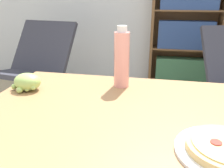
{
  "coord_description": "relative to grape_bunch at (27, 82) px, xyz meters",
  "views": [
    {
      "loc": [
        0.02,
        -0.72,
        1.15
      ],
      "look_at": [
        -0.15,
        0.15,
        0.82
      ],
      "focal_mm": 38.0,
      "sensor_mm": 36.0,
      "label": 1
    }
  ],
  "objects": [
    {
      "name": "drink_bottle",
      "position": [
        0.4,
        0.13,
        0.09
      ],
      "size": [
        0.07,
        0.07,
        0.27
      ],
      "color": "pink",
      "rests_on": "dining_table"
    },
    {
      "name": "bookshelf",
      "position": [
        0.88,
        2.3,
        -0.1
      ],
      "size": [
        0.87,
        0.26,
        1.48
      ],
      "color": "brown",
      "rests_on": "ground_plane"
    },
    {
      "name": "dining_table",
      "position": [
        0.46,
        -0.15,
        -0.15
      ],
      "size": [
        1.12,
        0.82,
        0.76
      ],
      "color": "#A37549",
      "rests_on": "ground_plane"
    },
    {
      "name": "grape_bunch",
      "position": [
        0.0,
        0.0,
        0.0
      ],
      "size": [
        0.13,
        0.1,
        0.08
      ],
      "color": "#A8CC66",
      "rests_on": "dining_table"
    },
    {
      "name": "lounge_chair_near",
      "position": [
        -0.75,
        1.41,
        -0.51
      ],
      "size": [
        0.79,
        0.86,
        0.88
      ],
      "rotation": [
        0.0,
        0.0,
        -0.16
      ],
      "color": "black",
      "rests_on": "ground_plane"
    }
  ]
}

